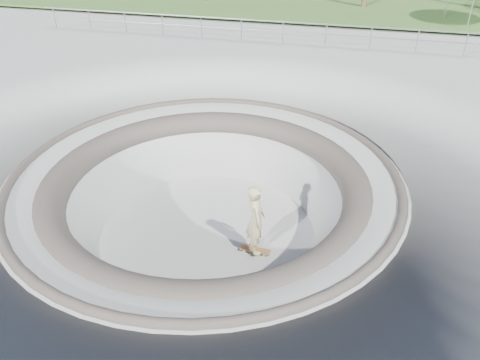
{
  "coord_description": "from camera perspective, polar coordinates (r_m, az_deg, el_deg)",
  "views": [
    {
      "loc": [
        3.43,
        -9.98,
        6.39
      ],
      "look_at": [
        0.91,
        0.1,
        -0.1
      ],
      "focal_mm": 35.0,
      "sensor_mm": 36.0,
      "label": 1
    }
  ],
  "objects": [
    {
      "name": "safety_railing",
      "position": [
        22.96,
        5.24,
        17.5
      ],
      "size": [
        25.0,
        0.06,
        1.03
      ],
      "color": "gray",
      "rests_on": "ground"
    },
    {
      "name": "skater",
      "position": [
        12.03,
        1.92,
        -4.84
      ],
      "size": [
        0.72,
        0.85,
        1.99
      ],
      "primitive_type": "imported",
      "rotation": [
        0.0,
        0.0,
        1.97
      ],
      "color": "tan",
      "rests_on": "skateboard"
    },
    {
      "name": "ground",
      "position": [
        12.34,
        -4.22,
        0.71
      ],
      "size": [
        180.0,
        180.0,
        0.0
      ],
      "primitive_type": "plane",
      "color": "#A0A09B",
      "rests_on": "ground"
    },
    {
      "name": "skate_bowl",
      "position": [
        13.38,
        -3.91,
        -6.01
      ],
      "size": [
        14.0,
        14.0,
        4.1
      ],
      "color": "#A0A09B",
      "rests_on": "ground"
    },
    {
      "name": "skateboard",
      "position": [
        12.66,
        1.84,
        -8.52
      ],
      "size": [
        0.85,
        0.29,
        0.09
      ],
      "color": "olive",
      "rests_on": "ground"
    },
    {
      "name": "distant_hills",
      "position": [
        68.48,
        14.94,
        19.72
      ],
      "size": [
        103.2,
        45.0,
        28.6
      ],
      "color": "olive",
      "rests_on": "ground"
    }
  ]
}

